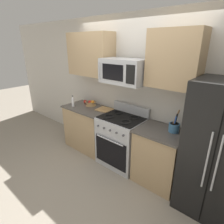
# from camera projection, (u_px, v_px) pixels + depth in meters

# --- Properties ---
(ground_plane) EXTENTS (16.00, 16.00, 0.00)m
(ground_plane) POSITION_uv_depth(u_px,v_px,m) (96.00, 181.00, 3.03)
(ground_plane) COLOR gray
(wall_back) EXTENTS (8.00, 0.10, 2.60)m
(wall_back) POSITION_uv_depth(u_px,v_px,m) (135.00, 92.00, 3.31)
(wall_back) COLOR beige
(wall_back) RESTS_ON ground
(counter_left) EXTENTS (0.98, 0.60, 0.91)m
(counter_left) POSITION_uv_depth(u_px,v_px,m) (88.00, 127.00, 3.88)
(counter_left) COLOR tan
(counter_left) RESTS_ON ground
(range_oven) EXTENTS (0.76, 0.65, 1.09)m
(range_oven) POSITION_uv_depth(u_px,v_px,m) (121.00, 140.00, 3.34)
(range_oven) COLOR #B2B5BA
(range_oven) RESTS_ON ground
(counter_right) EXTENTS (0.73, 0.60, 0.91)m
(counter_right) POSITION_uv_depth(u_px,v_px,m) (159.00, 157.00, 2.89)
(counter_right) COLOR tan
(counter_right) RESTS_ON ground
(refrigerator) EXTENTS (0.78, 0.71, 1.76)m
(refrigerator) POSITION_uv_depth(u_px,v_px,m) (219.00, 152.00, 2.26)
(refrigerator) COLOR black
(refrigerator) RESTS_ON ground
(microwave) EXTENTS (0.75, 0.44, 0.39)m
(microwave) POSITION_uv_depth(u_px,v_px,m) (124.00, 71.00, 2.92)
(microwave) COLOR #B2B5BA
(upper_cabinets_left) EXTENTS (0.97, 0.34, 0.78)m
(upper_cabinets_left) POSITION_uv_depth(u_px,v_px,m) (91.00, 55.00, 3.47)
(upper_cabinets_left) COLOR tan
(upper_cabinets_right) EXTENTS (0.72, 0.34, 0.78)m
(upper_cabinets_right) POSITION_uv_depth(u_px,v_px,m) (175.00, 59.00, 2.47)
(upper_cabinets_right) COLOR tan
(utensil_crock) EXTENTS (0.15, 0.15, 0.34)m
(utensil_crock) POSITION_uv_depth(u_px,v_px,m) (174.00, 127.00, 2.68)
(utensil_crock) COLOR teal
(utensil_crock) RESTS_ON counter_right
(fruit_basket) EXTENTS (0.23, 0.23, 0.10)m
(fruit_basket) POSITION_uv_depth(u_px,v_px,m) (91.00, 103.00, 3.82)
(fruit_basket) COLOR #9E7A4C
(fruit_basket) RESTS_ON counter_left
(apple_loose) EXTENTS (0.07, 0.07, 0.07)m
(apple_loose) POSITION_uv_depth(u_px,v_px,m) (85.00, 102.00, 3.96)
(apple_loose) COLOR red
(apple_loose) RESTS_ON counter_left
(cutting_board) EXTENTS (0.33, 0.29, 0.02)m
(cutting_board) POSITION_uv_depth(u_px,v_px,m) (105.00, 110.00, 3.57)
(cutting_board) COLOR tan
(cutting_board) RESTS_ON counter_left
(bottle_vinegar) EXTENTS (0.05, 0.05, 0.23)m
(bottle_vinegar) POSITION_uv_depth(u_px,v_px,m) (73.00, 102.00, 3.73)
(bottle_vinegar) COLOR silver
(bottle_vinegar) RESTS_ON counter_left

